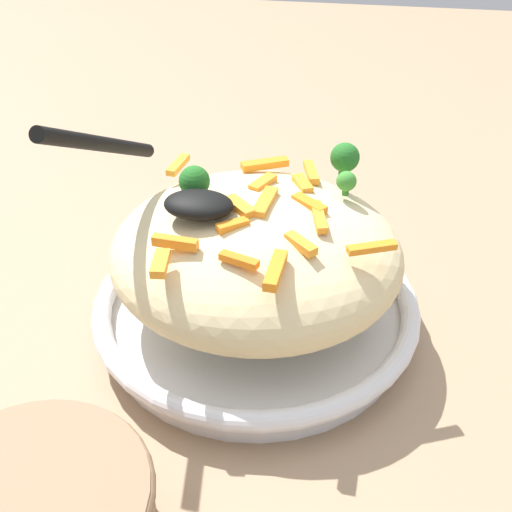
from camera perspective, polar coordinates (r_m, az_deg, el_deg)
name	(u,v)px	position (r m, az deg, el deg)	size (l,w,h in m)	color
ground_plane	(256,325)	(0.60, 0.00, -6.24)	(2.40, 2.40, 0.00)	#9E7F60
serving_bowl	(256,308)	(0.58, 0.00, -4.72)	(0.29, 0.29, 0.04)	silver
pasta_mound	(256,253)	(0.55, 0.00, 0.30)	(0.25, 0.24, 0.10)	beige
carrot_piece_0	(309,204)	(0.52, 4.79, 4.63)	(0.03, 0.01, 0.01)	orange
carrot_piece_1	(240,206)	(0.51, -1.47, 4.48)	(0.03, 0.01, 0.01)	orange
carrot_piece_2	(311,172)	(0.58, 4.96, 7.49)	(0.04, 0.01, 0.01)	orange
carrot_piece_3	(265,164)	(0.59, 0.79, 8.25)	(0.04, 0.01, 0.01)	orange
carrot_piece_4	(301,244)	(0.48, 4.03, 1.09)	(0.03, 0.01, 0.01)	orange
carrot_piece_5	(233,225)	(0.49, -2.10, 2.76)	(0.03, 0.01, 0.01)	orange
carrot_piece_6	(178,165)	(0.59, -6.99, 8.13)	(0.04, 0.01, 0.01)	orange
carrot_piece_7	(275,270)	(0.45, 1.76, -1.29)	(0.04, 0.01, 0.01)	orange
carrot_piece_8	(266,199)	(0.52, 0.90, 5.12)	(0.04, 0.01, 0.01)	orange
carrot_piece_9	(319,216)	(0.51, 5.65, 3.55)	(0.04, 0.01, 0.01)	orange
carrot_piece_10	(302,184)	(0.56, 4.18, 6.42)	(0.03, 0.01, 0.01)	orange
carrot_piece_11	(175,242)	(0.48, -7.27, 1.22)	(0.04, 0.01, 0.01)	orange
carrot_piece_12	(372,248)	(0.48, 10.34, 0.75)	(0.04, 0.01, 0.01)	orange
carrot_piece_13	(260,183)	(0.55, 0.32, 6.57)	(0.03, 0.01, 0.01)	orange
carrot_piece_14	(160,263)	(0.46, -8.57, -0.66)	(0.03, 0.01, 0.01)	orange
carrot_piece_15	(237,260)	(0.46, -1.73, -0.34)	(0.03, 0.01, 0.01)	orange
broccoli_floret_0	(345,158)	(0.57, 7.97, 8.69)	(0.03, 0.03, 0.03)	#205B1C
broccoli_floret_1	(194,182)	(0.53, -5.54, 6.65)	(0.03, 0.03, 0.03)	#205B1C
broccoli_floret_2	(346,182)	(0.55, 8.10, 6.62)	(0.02, 0.02, 0.02)	#377928
serving_spoon	(161,181)	(0.51, -8.48, 6.64)	(0.12, 0.16, 0.10)	black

